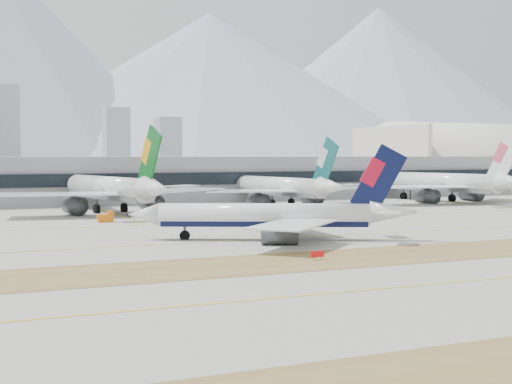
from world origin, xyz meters
name	(u,v)px	position (x,y,z in m)	size (l,w,h in m)	color
ground	(309,234)	(0.00, 0.00, 0.00)	(3000.00, 3000.00, 0.00)	#9F9D94
apron_markings	(504,276)	(0.00, -53.95, 0.02)	(360.00, 122.22, 0.06)	brown
taxiing_airliner	(275,216)	(-10.56, -6.45, 4.31)	(49.94, 42.46, 17.88)	white
widebody_eva	(112,190)	(-25.06, 66.21, 6.18)	(63.92, 63.46, 23.24)	white
widebody_cathay	(284,188)	(28.09, 70.05, 5.57)	(58.10, 57.45, 20.97)	white
widebody_china_air	(447,184)	(85.78, 65.56, 6.05)	(62.86, 62.30, 22.78)	white
terminal	(154,178)	(0.00, 114.84, 7.50)	(280.00, 43.10, 15.00)	gray
hangar	(471,189)	(154.56, 135.00, 0.14)	(91.00, 60.00, 60.00)	silver
hold_sign_left	(317,254)	(-15.49, -32.00, 0.88)	(2.20, 0.15, 1.35)	red
gse_c	(332,209)	(28.76, 41.41, 1.05)	(3.55, 2.00, 2.60)	orange
gse_b	(106,218)	(-32.01, 40.47, 1.05)	(3.55, 2.00, 2.60)	orange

